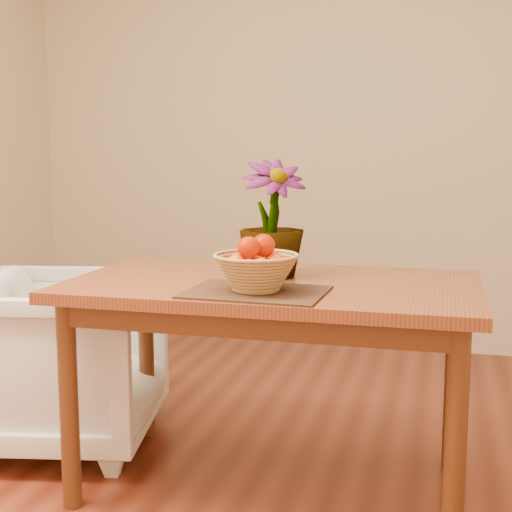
% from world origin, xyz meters
% --- Properties ---
extents(wall_back, '(4.00, 0.02, 2.70)m').
position_xyz_m(wall_back, '(0.00, 2.25, 1.35)').
color(wall_back, beige).
rests_on(wall_back, floor).
extents(table, '(1.40, 0.80, 0.75)m').
position_xyz_m(table, '(0.00, 0.30, 0.66)').
color(table, brown).
rests_on(table, floor).
extents(placemat, '(0.45, 0.34, 0.01)m').
position_xyz_m(placemat, '(-0.00, 0.08, 0.75)').
color(placemat, '#3A2115').
rests_on(placemat, table).
extents(wicker_basket, '(0.27, 0.27, 0.11)m').
position_xyz_m(wicker_basket, '(-0.00, 0.08, 0.81)').
color(wicker_basket, '#A87F46').
rests_on(wicker_basket, placemat).
extents(orange_pile, '(0.18, 0.17, 0.13)m').
position_xyz_m(orange_pile, '(-0.00, 0.08, 0.87)').
color(orange_pile, '#F22D03').
rests_on(orange_pile, wicker_basket).
extents(potted_plant, '(0.32, 0.32, 0.42)m').
position_xyz_m(potted_plant, '(-0.02, 0.38, 0.96)').
color(potted_plant, '#1A4714').
rests_on(potted_plant, table).
extents(armchair, '(0.84, 0.88, 0.77)m').
position_xyz_m(armchair, '(-0.92, 0.46, 0.39)').
color(armchair, '#886B5E').
rests_on(armchair, floor).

